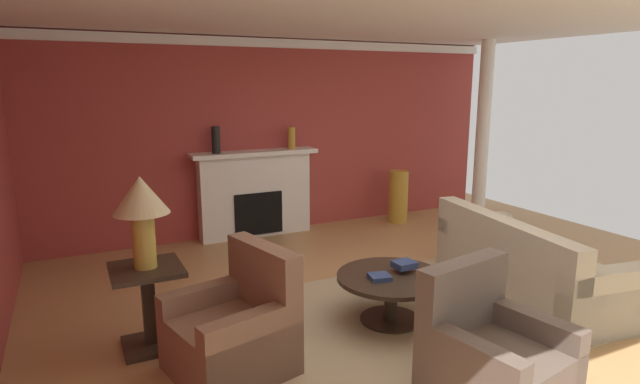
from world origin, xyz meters
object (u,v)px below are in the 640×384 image
at_px(armchair_near_window, 234,333).
at_px(vase_mantel_right, 292,138).
at_px(fireplace, 255,196).
at_px(vase_mantel_left, 216,140).
at_px(armchair_facing_fireplace, 492,362).
at_px(sofa, 525,268).
at_px(side_table, 149,302).
at_px(vase_tall_corner, 398,197).
at_px(table_lamp, 141,204).
at_px(coffee_table, 391,287).

xyz_separation_m(armchair_near_window, vase_mantel_right, (1.88, 3.27, 1.08)).
xyz_separation_m(fireplace, vase_mantel_right, (0.55, -0.05, 0.80)).
distance_m(vase_mantel_right, vase_mantel_left, 1.10).
distance_m(armchair_facing_fireplace, vase_mantel_right, 4.59).
distance_m(sofa, vase_mantel_right, 3.61).
distance_m(side_table, vase_tall_corner, 4.74).
xyz_separation_m(armchair_facing_fireplace, vase_mantel_left, (-0.67, 4.44, 1.11)).
height_order(vase_tall_corner, vase_mantel_right, vase_mantel_right).
distance_m(armchair_near_window, side_table, 0.84).
relative_size(armchair_facing_fireplace, side_table, 1.36).
relative_size(fireplace, vase_mantel_right, 5.78).
bearing_deg(side_table, armchair_near_window, -51.12).
xyz_separation_m(table_lamp, vase_mantel_right, (2.41, 2.61, 0.16)).
distance_m(side_table, vase_mantel_right, 3.69).
relative_size(fireplace, vase_mantel_left, 4.91).
height_order(fireplace, vase_mantel_left, vase_mantel_left).
distance_m(vase_tall_corner, vase_mantel_left, 2.99).
relative_size(table_lamp, vase_mantel_right, 2.41).
bearing_deg(armchair_facing_fireplace, vase_mantel_left, 98.56).
bearing_deg(vase_tall_corner, vase_mantel_right, 171.65).
relative_size(armchair_near_window, coffee_table, 0.97).
relative_size(armchair_near_window, vase_mantel_left, 2.64).
height_order(sofa, vase_mantel_right, vase_mantel_right).
height_order(sofa, vase_mantel_left, vase_mantel_left).
xyz_separation_m(armchair_facing_fireplace, vase_mantel_right, (0.43, 4.44, 1.08)).
distance_m(sofa, armchair_near_window, 3.08).
bearing_deg(table_lamp, sofa, -9.66).
bearing_deg(vase_mantel_right, vase_mantel_left, 180.00).
xyz_separation_m(coffee_table, vase_mantel_left, (-0.75, 3.11, 1.08)).
relative_size(armchair_near_window, vase_tall_corner, 1.18).
relative_size(fireplace, sofa, 0.81).
distance_m(table_lamp, vase_mantel_left, 2.93).
relative_size(fireplace, vase_tall_corner, 2.19).
relative_size(coffee_table, vase_tall_corner, 1.22).
distance_m(coffee_table, table_lamp, 2.29).
relative_size(side_table, vase_mantel_left, 1.91).
xyz_separation_m(armchair_facing_fireplace, table_lamp, (-1.97, 1.83, 0.92)).
distance_m(coffee_table, side_table, 2.11).
bearing_deg(vase_tall_corner, fireplace, 172.42).
bearing_deg(table_lamp, vase_mantel_left, 63.46).
height_order(armchair_near_window, side_table, armchair_near_window).
distance_m(sofa, side_table, 3.66).
bearing_deg(vase_mantel_right, side_table, -132.63).
relative_size(sofa, vase_tall_corner, 2.69).
height_order(armchair_near_window, table_lamp, table_lamp).
relative_size(sofa, side_table, 3.16).
relative_size(armchair_facing_fireplace, table_lamp, 1.27).
bearing_deg(vase_mantel_left, table_lamp, -116.54).
bearing_deg(vase_tall_corner, sofa, -99.48).
distance_m(fireplace, side_table, 3.25).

